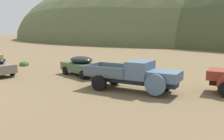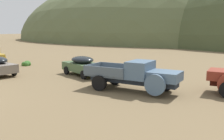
% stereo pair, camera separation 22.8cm
% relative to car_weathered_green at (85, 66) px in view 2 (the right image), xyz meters
% --- Properties ---
extents(hill_far_left, '(111.19, 77.26, 44.22)m').
position_rel_car_weathered_green_xyz_m(hill_far_left, '(-20.26, 68.06, -0.82)').
color(hill_far_left, '#56603D').
rests_on(hill_far_left, ground).
extents(car_weathered_green, '(4.86, 3.14, 1.57)m').
position_rel_car_weathered_green_xyz_m(car_weathered_green, '(0.00, 0.00, 0.00)').
color(car_weathered_green, '#47603D').
rests_on(car_weathered_green, ground).
extents(truck_chalk_blue, '(5.97, 2.48, 1.89)m').
position_rel_car_weathered_green_xyz_m(truck_chalk_blue, '(6.02, -2.43, 0.19)').
color(truck_chalk_blue, '#262D39').
rests_on(truck_chalk_blue, ground).
extents(bush_front_right, '(0.89, 0.94, 0.65)m').
position_rel_car_weathered_green_xyz_m(bush_front_right, '(-8.74, 1.26, -0.65)').
color(bush_front_right, '#3D702D').
rests_on(bush_front_right, ground).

